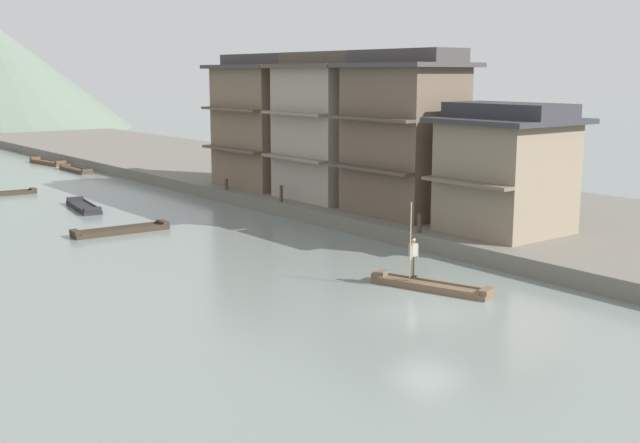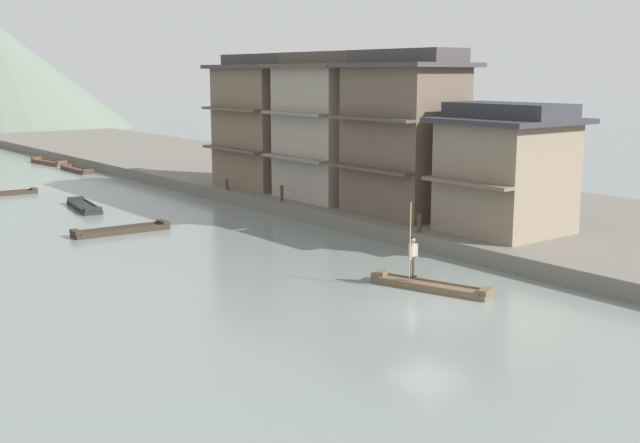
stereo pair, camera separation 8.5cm
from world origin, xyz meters
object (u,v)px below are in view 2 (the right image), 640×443
boatman_person (412,252)px  house_waterfront_nearest (506,170)px  house_waterfront_narrow (272,121)px  boat_moored_second (121,230)px  mooring_post_dock_near (419,223)px  boat_midriver_drifting (77,170)px  boat_moored_nearest (84,207)px  boat_moored_third (49,162)px  house_waterfront_tall (330,127)px  mooring_post_dock_far (227,184)px  mooring_post_dock_mid (282,194)px  boat_foreground_poled (430,287)px  boat_moored_far (10,193)px  house_waterfront_second (404,134)px

boatman_person → house_waterfront_nearest: (8.43, 2.39, 2.40)m
boatman_person → house_waterfront_narrow: house_waterfront_narrow is taller
boat_moored_second → mooring_post_dock_near: mooring_post_dock_near is taller
boat_midriver_drifting → house_waterfront_narrow: (5.51, -21.61, 4.96)m
boat_moored_nearest → boat_moored_third: size_ratio=0.95×
boat_midriver_drifting → house_waterfront_tall: (4.99, -28.58, 4.97)m
boat_moored_nearest → mooring_post_dock_far: (8.48, -3.02, 1.02)m
mooring_post_dock_mid → mooring_post_dock_near: bearing=-90.0°
boat_foreground_poled → mooring_post_dock_near: mooring_post_dock_near is taller
boat_moored_third → mooring_post_dock_near: bearing=-87.8°
boat_foreground_poled → boatman_person: boatman_person is taller
house_waterfront_tall → mooring_post_dock_mid: 5.01m
boat_moored_far → house_waterfront_second: size_ratio=0.42×
boat_moored_third → house_waterfront_second: size_ratio=0.61×
mooring_post_dock_mid → boat_moored_second: bearing=174.5°
boat_foreground_poled → boatman_person: bearing=109.8°
boat_moored_second → house_waterfront_tall: bearing=-6.2°
boat_moored_second → boat_midriver_drifting: 28.31m
boat_moored_second → house_waterfront_narrow: 15.39m
boat_midriver_drifting → house_waterfront_tall: bearing=-80.1°
house_waterfront_second → boat_foreground_poled: bearing=-128.4°
boat_moored_third → house_waterfront_narrow: bearing=-79.0°
boat_foreground_poled → house_waterfront_nearest: bearing=21.1°
boatman_person → mooring_post_dock_near: bearing=43.0°
mooring_post_dock_mid → boatman_person: bearing=-107.4°
house_waterfront_nearest → mooring_post_dock_mid: house_waterfront_nearest is taller
boat_moored_third → house_waterfront_tall: 36.25m
boat_moored_second → house_waterfront_tall: (12.94, -1.42, 4.98)m
boatman_person → house_waterfront_second: bearing=48.3°
boat_foreground_poled → boat_moored_third: bearing=86.7°
house_waterfront_narrow → boat_moored_third: bearing=101.0°
boat_moored_third → boat_midriver_drifting: bearing=-89.8°
boat_foreground_poled → house_waterfront_second: bearing=51.6°
house_waterfront_second → mooring_post_dock_mid: house_waterfront_second is taller
house_waterfront_second → house_waterfront_nearest: bearing=-86.2°
boatman_person → boat_moored_second: boatman_person is taller
boat_moored_far → mooring_post_dock_far: 15.80m
boat_midriver_drifting → mooring_post_dock_mid: bearing=-86.4°
mooring_post_dock_mid → mooring_post_dock_far: 6.24m
mooring_post_dock_near → boat_midriver_drifting: bearing=92.6°
boat_foreground_poled → house_waterfront_tall: bearing=64.0°
boat_foreground_poled → house_waterfront_nearest: house_waterfront_nearest is taller
house_waterfront_narrow → mooring_post_dock_far: size_ratio=12.05×
house_waterfront_tall → mooring_post_dock_far: bearing=115.6°
boat_moored_nearest → mooring_post_dock_far: mooring_post_dock_far is taller
boat_foreground_poled → boat_moored_nearest: bearing=97.9°
boat_midriver_drifting → boat_foreground_poled: bearing=-93.9°
house_waterfront_tall → boat_foreground_poled: bearing=-116.0°
boat_moored_far → house_waterfront_tall: house_waterfront_tall is taller
boat_moored_far → boat_moored_third: bearing=63.2°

